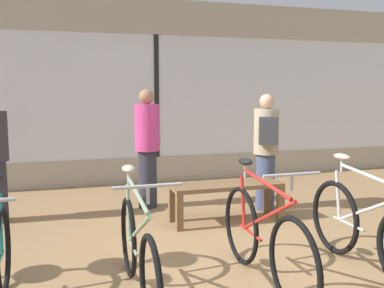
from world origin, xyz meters
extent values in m
plane|color=#99754C|center=(0.00, 0.00, 0.00)|extent=(24.00, 24.00, 0.00)
cube|color=#B2A893|center=(0.00, 3.94, 0.23)|extent=(12.00, 0.08, 0.45)
cube|color=white|center=(0.00, 3.94, 1.52)|extent=(12.00, 0.04, 2.15)
cube|color=#B2A893|center=(0.00, 3.94, 2.90)|extent=(12.00, 0.08, 0.60)
cube|color=black|center=(0.00, 3.91, 1.52)|extent=(0.08, 0.02, 2.15)
torus|color=black|center=(-2.09, 0.10, 0.35)|extent=(0.05, 0.70, 0.70)
cylinder|color=#1E7A7F|center=(-2.09, 0.06, 0.59)|extent=(0.03, 0.11, 0.49)
torus|color=black|center=(-1.07, 0.14, 0.35)|extent=(0.04, 0.71, 0.71)
torus|color=black|center=(-1.07, -0.87, 0.35)|extent=(0.04, 0.71, 0.71)
cylinder|color=gray|center=(-1.07, -0.40, 0.59)|extent=(0.03, 0.95, 0.51)
cylinder|color=gray|center=(-1.07, 0.10, 0.59)|extent=(0.03, 0.11, 0.49)
cylinder|color=gray|center=(-1.07, -0.37, 0.87)|extent=(0.03, 0.88, 0.10)
cylinder|color=gray|center=(-1.07, -0.08, 0.35)|extent=(0.03, 0.46, 0.03)
cylinder|color=#B2B2B7|center=(-1.07, 0.06, 0.90)|extent=(0.02, 0.02, 0.14)
ellipsoid|color=#B2A893|center=(-1.07, 0.06, 0.98)|extent=(0.11, 0.22, 0.06)
cylinder|color=#B2B2B7|center=(-1.07, -0.81, 0.96)|extent=(0.02, 0.02, 0.12)
cylinder|color=#ADADB2|center=(-1.07, -0.81, 1.02)|extent=(0.46, 0.02, 0.02)
torus|color=black|center=(0.00, 0.12, 0.37)|extent=(0.04, 0.74, 0.74)
torus|color=black|center=(0.00, -0.86, 0.37)|extent=(0.04, 0.74, 0.74)
cylinder|color=red|center=(0.00, -0.41, 0.61)|extent=(0.03, 0.92, 0.51)
cylinder|color=red|center=(0.00, 0.08, 0.61)|extent=(0.03, 0.11, 0.49)
cylinder|color=red|center=(0.00, -0.38, 0.88)|extent=(0.03, 0.84, 0.10)
cylinder|color=red|center=(0.00, -0.10, 0.37)|extent=(0.03, 0.44, 0.03)
cylinder|color=#B2B2B7|center=(0.00, 0.04, 0.92)|extent=(0.02, 0.02, 0.14)
ellipsoid|color=black|center=(0.00, 0.04, 1.00)|extent=(0.11, 0.22, 0.06)
cylinder|color=#B2B2B7|center=(0.00, -0.80, 0.98)|extent=(0.02, 0.02, 0.12)
cylinder|color=#ADADB2|center=(0.00, -0.80, 1.04)|extent=(0.46, 0.02, 0.02)
torus|color=black|center=(1.01, 0.08, 0.37)|extent=(0.05, 0.74, 0.74)
cylinder|color=#BCBCC1|center=(1.01, -0.46, 0.61)|extent=(0.03, 0.93, 0.51)
cylinder|color=#BCBCC1|center=(1.01, 0.04, 0.61)|extent=(0.03, 0.11, 0.49)
cylinder|color=#BCBCC1|center=(1.01, -0.43, 0.89)|extent=(0.03, 0.86, 0.10)
cylinder|color=#BCBCC1|center=(1.01, -0.15, 0.37)|extent=(0.03, 0.45, 0.03)
cylinder|color=#B2B2B7|center=(1.01, 0.00, 0.92)|extent=(0.02, 0.02, 0.14)
ellipsoid|color=#B2A893|center=(1.01, 0.00, 1.00)|extent=(0.11, 0.22, 0.06)
cube|color=brown|center=(0.34, 1.36, 0.46)|extent=(1.40, 0.44, 0.05)
cube|color=brown|center=(-0.32, 1.18, 0.22)|extent=(0.08, 0.08, 0.44)
cube|color=brown|center=(1.00, 1.18, 0.22)|extent=(0.08, 0.08, 0.44)
cube|color=brown|center=(-0.32, 1.54, 0.22)|extent=(0.08, 0.08, 0.44)
cube|color=brown|center=(1.00, 1.54, 0.22)|extent=(0.08, 0.08, 0.44)
cylinder|color=#2D2D38|center=(-0.49, 2.29, 0.40)|extent=(0.32, 0.32, 0.81)
cylinder|color=#D13D84|center=(-0.49, 2.29, 1.13)|extent=(0.42, 0.42, 0.64)
sphere|color=#9E7051|center=(-0.49, 2.29, 1.55)|extent=(0.21, 0.21, 0.21)
cylinder|color=#424C6B|center=(1.06, 1.73, 0.39)|extent=(0.33, 0.33, 0.78)
cylinder|color=tan|center=(1.06, 1.73, 1.09)|extent=(0.44, 0.44, 0.62)
sphere|color=tan|center=(1.06, 1.73, 1.49)|extent=(0.20, 0.20, 0.20)
cube|color=#38383D|center=(0.97, 1.51, 1.12)|extent=(0.27, 0.21, 0.36)
camera|label=1|loc=(-1.58, -3.52, 1.65)|focal=40.00mm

